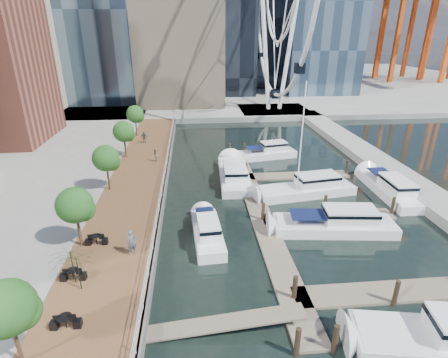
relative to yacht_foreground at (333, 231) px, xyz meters
name	(u,v)px	position (x,y,z in m)	size (l,w,h in m)	color
ground	(242,282)	(-8.65, -5.82, 0.00)	(520.00, 520.00, 0.00)	black
boardwalk	(136,189)	(-17.65, 9.18, 0.50)	(6.00, 60.00, 1.00)	brown
seawall	(165,188)	(-14.65, 9.18, 0.50)	(0.25, 60.00, 1.00)	#595954
land_far	(199,81)	(-8.65, 96.18, 0.50)	(200.00, 114.00, 1.00)	gray
breakwater	(379,163)	(11.35, 14.18, 0.50)	(4.00, 60.00, 1.00)	gray
pier	(274,111)	(5.35, 46.18, 0.50)	(14.00, 12.00, 1.00)	gray
railing	(164,179)	(-14.75, 9.18, 1.52)	(0.10, 60.00, 1.05)	white
floating_docks	(310,204)	(-0.68, 4.16, 0.49)	(16.00, 34.00, 2.60)	#6D6051
port_cranes	(414,17)	(59.02, 89.85, 20.00)	(40.00, 52.00, 38.00)	#D84C14
street_trees	(106,158)	(-20.05, 8.18, 4.29)	(2.60, 42.60, 4.60)	#3F2B1C
cafe_tables	(70,296)	(-19.05, -7.82, 1.37)	(2.50, 13.70, 0.74)	black
yacht_foreground	(333,231)	(0.00, 0.00, 0.00)	(2.96, 11.05, 2.15)	silver
pedestrian_near	(132,243)	(-16.11, -3.33, 1.95)	(0.69, 0.46, 1.90)	#474F5F
pedestrian_mid	(155,155)	(-16.20, 16.07, 1.78)	(0.76, 0.59, 1.56)	gray
pedestrian_far	(144,137)	(-18.41, 24.05, 1.84)	(0.98, 0.41, 1.68)	#2D3338
moored_yachts	(303,199)	(-0.67, 6.21, 0.00)	(22.09, 35.48, 11.50)	silver
cafe_seating	(62,310)	(-18.63, -9.89, 2.24)	(4.16, 11.81, 2.64)	#103A12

